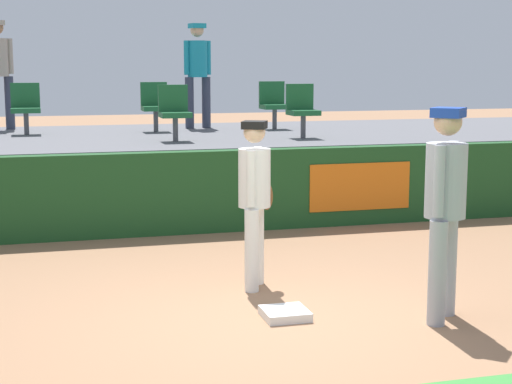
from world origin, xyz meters
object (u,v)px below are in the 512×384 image
(player_fielder_home, at_px, (255,192))
(seat_back_left, at_px, (26,106))
(seat_front_center, at_px, (174,110))
(seat_back_right, at_px, (274,102))
(spectator_capped, at_px, (198,68))
(seat_front_right, at_px, (302,108))
(first_base, at_px, (285,314))
(player_runner_visitor, at_px, (445,199))
(seat_back_center, at_px, (155,104))

(player_fielder_home, distance_m, seat_back_left, 6.52)
(player_fielder_home, relative_size, seat_front_center, 2.03)
(player_fielder_home, xyz_separation_m, seat_back_right, (1.99, 6.09, 0.60))
(player_fielder_home, height_order, spectator_capped, spectator_capped)
(seat_front_center, distance_m, seat_back_right, 2.75)
(seat_front_right, bearing_deg, first_base, -109.80)
(first_base, bearing_deg, player_runner_visitor, -16.93)
(seat_front_right, bearing_deg, seat_back_right, 87.80)
(spectator_capped, bearing_deg, player_runner_visitor, 80.68)
(first_base, xyz_separation_m, spectator_capped, (0.75, 7.73, 2.15))
(player_fielder_home, bearing_deg, spectator_capped, -160.68)
(player_fielder_home, height_order, seat_front_right, seat_front_right)
(seat_back_center, relative_size, spectator_capped, 0.45)
(seat_front_center, distance_m, seat_front_right, 2.01)
(player_runner_visitor, height_order, seat_back_right, seat_back_right)
(first_base, bearing_deg, seat_back_center, 90.91)
(seat_back_right, height_order, seat_back_center, same)
(seat_back_right, bearing_deg, seat_back_left, 180.00)
(seat_back_right, bearing_deg, first_base, -105.59)
(seat_front_center, distance_m, spectator_capped, 2.59)
(player_fielder_home, distance_m, seat_back_right, 6.43)
(seat_back_center, distance_m, spectator_capped, 1.20)
(player_runner_visitor, relative_size, seat_front_center, 2.26)
(seat_back_right, height_order, seat_front_right, same)
(seat_front_right, bearing_deg, seat_back_center, 138.59)
(seat_back_right, xyz_separation_m, seat_front_right, (-0.07, -1.80, -0.00))
(player_runner_visitor, xyz_separation_m, seat_back_center, (-1.45, 7.56, 0.49))
(seat_back_left, bearing_deg, seat_back_center, -0.00)
(first_base, distance_m, seat_front_center, 5.57)
(player_runner_visitor, relative_size, seat_back_right, 2.26)
(seat_back_center, bearing_deg, seat_back_left, 180.00)
(first_base, xyz_separation_m, player_runner_visitor, (1.34, -0.41, 1.06))
(first_base, distance_m, spectator_capped, 8.06)
(seat_front_center, bearing_deg, seat_back_right, 40.89)
(seat_back_left, bearing_deg, seat_back_right, -0.00)
(player_fielder_home, distance_m, seat_back_center, 6.12)
(seat_back_right, bearing_deg, seat_front_right, -92.20)
(seat_front_center, height_order, spectator_capped, spectator_capped)
(seat_front_center, height_order, seat_back_center, same)
(seat_back_left, distance_m, seat_front_right, 4.54)
(first_base, height_order, player_runner_visitor, player_runner_visitor)
(player_fielder_home, distance_m, spectator_capped, 6.81)
(player_fielder_home, xyz_separation_m, spectator_capped, (0.74, 6.66, 1.21))
(spectator_capped, bearing_deg, player_fielder_home, 70.21)
(seat_front_center, relative_size, seat_front_right, 1.00)
(seat_back_left, bearing_deg, first_base, -72.61)
(seat_back_center, bearing_deg, seat_front_center, -89.01)
(player_runner_visitor, xyz_separation_m, spectator_capped, (-0.59, 8.14, 1.09))
(first_base, distance_m, seat_back_center, 7.32)
(first_base, height_order, player_fielder_home, player_fielder_home)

